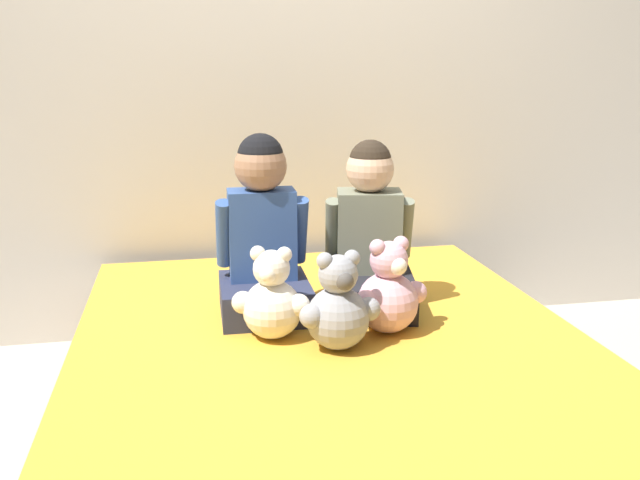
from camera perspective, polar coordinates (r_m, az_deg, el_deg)
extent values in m
plane|color=#B2A899|center=(2.47, 0.76, -16.21)|extent=(14.00, 14.00, 0.00)
cube|color=beige|center=(3.19, -3.36, 14.35)|extent=(8.00, 0.06, 2.50)
cube|color=brown|center=(2.42, 0.77, -14.19)|extent=(1.69, 1.97, 0.20)
cube|color=white|center=(2.34, 0.79, -10.31)|extent=(1.66, 1.93, 0.16)
cube|color=gold|center=(2.30, 0.80, -8.14)|extent=(1.68, 1.95, 0.03)
cube|color=#282D47|center=(2.44, -4.67, -4.89)|extent=(0.32, 0.34, 0.12)
cube|color=#33518E|center=(2.42, -4.90, 0.48)|extent=(0.24, 0.13, 0.32)
sphere|color=#9E7051|center=(2.37, -5.03, 6.24)|extent=(0.18, 0.18, 0.18)
sphere|color=black|center=(2.37, -5.05, 7.01)|extent=(0.16, 0.16, 0.16)
cylinder|color=#33518E|center=(2.41, -8.09, 0.52)|extent=(0.06, 0.14, 0.26)
cylinder|color=#33518E|center=(2.44, -1.74, 0.80)|extent=(0.06, 0.14, 0.26)
cube|color=black|center=(2.51, 4.14, -4.27)|extent=(0.39, 0.45, 0.13)
cube|color=slate|center=(2.50, 4.14, 0.78)|extent=(0.26, 0.21, 0.30)
sphere|color=#DBAD89|center=(2.46, 4.23, 5.97)|extent=(0.17, 0.17, 0.17)
sphere|color=#2D2319|center=(2.45, 4.25, 6.67)|extent=(0.15, 0.15, 0.15)
cylinder|color=slate|center=(2.50, 1.10, 0.95)|extent=(0.08, 0.14, 0.24)
cylinder|color=slate|center=(2.52, 7.16, 0.94)|extent=(0.08, 0.14, 0.24)
sphere|color=silver|center=(2.23, -4.06, -5.79)|extent=(0.19, 0.19, 0.19)
sphere|color=silver|center=(2.19, -4.13, -2.37)|extent=(0.12, 0.12, 0.12)
sphere|color=white|center=(2.14, -4.41, -2.92)|extent=(0.05, 0.05, 0.05)
sphere|color=silver|center=(2.18, -5.26, -1.14)|extent=(0.05, 0.05, 0.05)
sphere|color=silver|center=(2.17, -3.02, -1.23)|extent=(0.05, 0.05, 0.05)
sphere|color=silver|center=(2.23, -6.51, -5.24)|extent=(0.07, 0.07, 0.07)
sphere|color=silver|center=(2.19, -1.80, -5.51)|extent=(0.07, 0.07, 0.07)
sphere|color=#DBA3B2|center=(2.28, 5.73, -5.25)|extent=(0.21, 0.21, 0.21)
sphere|color=#DBA3B2|center=(2.24, 5.82, -1.70)|extent=(0.13, 0.13, 0.13)
sphere|color=white|center=(2.19, 6.60, -2.21)|extent=(0.06, 0.06, 0.06)
sphere|color=#DBA3B2|center=(2.20, 4.86, -0.62)|extent=(0.05, 0.05, 0.05)
sphere|color=#DBA3B2|center=(2.25, 6.83, -0.33)|extent=(0.05, 0.05, 0.05)
sphere|color=#DBA3B2|center=(2.21, 3.92, -5.20)|extent=(0.08, 0.08, 0.08)
sphere|color=#DBA3B2|center=(2.31, 8.05, -4.39)|extent=(0.08, 0.08, 0.08)
sphere|color=#939399|center=(2.14, 1.54, -6.57)|extent=(0.20, 0.20, 0.20)
sphere|color=#939399|center=(2.10, 1.56, -2.91)|extent=(0.12, 0.12, 0.12)
sphere|color=#4C4742|center=(2.05, 2.09, -3.50)|extent=(0.06, 0.06, 0.06)
sphere|color=#939399|center=(2.07, 0.41, -1.76)|extent=(0.05, 0.05, 0.05)
sphere|color=#939399|center=(2.10, 2.72, -1.53)|extent=(0.05, 0.05, 0.05)
sphere|color=#939399|center=(2.09, -0.72, -6.44)|extent=(0.08, 0.08, 0.08)
sphere|color=#939399|center=(2.15, 4.12, -5.81)|extent=(0.08, 0.08, 0.08)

